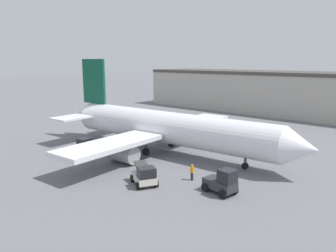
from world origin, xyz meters
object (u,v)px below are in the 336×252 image
(airplane, at_px, (162,127))
(belt_loader_truck, at_px, (145,176))
(pushback_tug, at_px, (222,182))
(ground_crew_worker, at_px, (192,172))
(baggage_tug, at_px, (82,148))

(airplane, bearing_deg, belt_loader_truck, -59.62)
(pushback_tug, bearing_deg, ground_crew_worker, 175.72)
(airplane, bearing_deg, baggage_tug, -129.46)
(airplane, relative_size, baggage_tug, 12.17)
(baggage_tug, xyz_separation_m, belt_loader_truck, (12.27, -1.35, -0.14))
(pushback_tug, bearing_deg, belt_loader_truck, -146.52)
(ground_crew_worker, bearing_deg, baggage_tug, 27.26)
(airplane, distance_m, pushback_tug, 14.69)
(baggage_tug, bearing_deg, belt_loader_truck, -12.58)
(belt_loader_truck, relative_size, pushback_tug, 1.10)
(belt_loader_truck, xyz_separation_m, pushback_tug, (6.44, 3.10, 0.14))
(baggage_tug, bearing_deg, ground_crew_worker, 3.67)
(belt_loader_truck, bearing_deg, pushback_tug, 52.80)
(ground_crew_worker, xyz_separation_m, baggage_tug, (-14.75, -2.59, 0.19))
(airplane, xyz_separation_m, baggage_tug, (-5.63, -8.11, -2.10))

